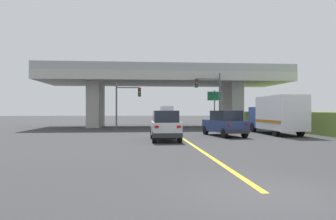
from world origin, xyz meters
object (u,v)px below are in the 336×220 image
suv_crossing (225,123)px  traffic_signal_farside (125,99)px  traffic_signal_nearside (212,94)px  semi_truck_distant (166,113)px  box_truck (277,115)px  suv_lead (165,126)px  highway_sign (215,100)px

suv_crossing → traffic_signal_farside: (-8.25, 9.48, 2.21)m
traffic_signal_nearside → suv_crossing: bearing=-97.0°
semi_truck_distant → box_truck: bearing=-80.7°
suv_lead → box_truck: (9.85, 4.50, 0.67)m
suv_crossing → traffic_signal_farside: size_ratio=1.01×
box_truck → suv_crossing: bearing=-164.8°
highway_sign → traffic_signal_nearside: bearing=-110.3°
box_truck → traffic_signal_farside: 15.54m
traffic_signal_nearside → highway_sign: size_ratio=1.39×
suv_lead → suv_crossing: (4.96, 3.17, 0.00)m
suv_lead → highway_sign: size_ratio=0.99×
traffic_signal_farside → highway_sign: traffic_signal_farside is taller
semi_truck_distant → traffic_signal_farside: bearing=-102.9°
suv_lead → box_truck: size_ratio=0.61×
traffic_signal_farside → semi_truck_distant: bearing=77.1°
traffic_signal_farside → semi_truck_distant: size_ratio=0.70×
traffic_signal_farside → semi_truck_distant: 30.95m
box_truck → highway_sign: bearing=105.1°
suv_lead → traffic_signal_nearside: size_ratio=0.71×
box_truck → traffic_signal_farside: (-13.13, 8.15, 1.54)m
box_truck → traffic_signal_farside: traffic_signal_farside is taller
highway_sign → semi_truck_distant: bearing=97.0°
semi_truck_distant → highway_sign: bearing=-83.0°
suv_crossing → box_truck: (4.89, 1.32, 0.67)m
suv_crossing → highway_sign: bearing=70.2°
box_truck → traffic_signal_farside: bearing=148.2°
suv_lead → semi_truck_distant: 42.93m
traffic_signal_nearside → semi_truck_distant: 30.35m
traffic_signal_farside → highway_sign: size_ratio=1.14×
traffic_signal_nearside → traffic_signal_farside: traffic_signal_nearside is taller
suv_lead → traffic_signal_nearside: (6.12, 12.62, 2.87)m
traffic_signal_farside → traffic_signal_nearside: bearing=-0.2°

